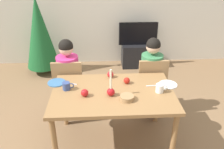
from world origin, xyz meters
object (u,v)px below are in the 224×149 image
at_px(tv_stand, 137,55).
at_px(candle_centerpiece, 111,90).
at_px(dining_table, 113,98).
at_px(plate_right, 168,84).
at_px(plate_left, 57,83).
at_px(apple_by_left_plate, 110,74).
at_px(tv, 138,34).
at_px(apple_by_right_mug, 85,93).
at_px(chair_right, 151,83).
at_px(mug_right, 160,88).
at_px(christmas_tree, 40,33).
at_px(person_right_child, 151,78).
at_px(bowl_walnuts, 127,98).
at_px(mug_left, 67,86).
at_px(person_left_child, 69,80).
at_px(apple_near_candle, 127,81).
at_px(chair_left, 69,85).

bearing_deg(tv_stand, candle_centerpiece, -105.79).
relative_size(dining_table, plate_right, 6.42).
relative_size(dining_table, tv_stand, 2.19).
distance_m(plate_left, apple_by_left_plate, 0.68).
distance_m(dining_table, candle_centerpiece, 0.17).
distance_m(tv, apple_by_right_mug, 2.56).
xyz_separation_m(tv, plate_right, (0.03, -2.18, 0.05)).
bearing_deg(tv_stand, chair_right, -92.22).
relative_size(chair_right, mug_right, 6.65).
height_order(christmas_tree, apple_by_right_mug, christmas_tree).
relative_size(person_right_child, bowl_walnuts, 7.62).
height_order(plate_left, bowl_walnuts, bowl_walnuts).
relative_size(tv_stand, mug_right, 4.73).
distance_m(dining_table, apple_by_left_plate, 0.38).
bearing_deg(mug_left, plate_right, 2.07).
relative_size(person_left_child, plate_left, 5.39).
relative_size(tv, plate_left, 3.63).
height_order(tv, apple_near_candle, tv).
bearing_deg(plate_left, tv, 57.32).
bearing_deg(apple_by_right_mug, tv_stand, 67.97).
height_order(christmas_tree, mug_left, christmas_tree).
bearing_deg(mug_left, chair_right, 25.40).
distance_m(dining_table, person_right_child, 0.87).
bearing_deg(plate_right, plate_left, 175.01).
relative_size(christmas_tree, apple_by_left_plate, 19.43).
bearing_deg(dining_table, plate_right, 10.43).
relative_size(person_right_child, tv, 1.48).
bearing_deg(chair_left, person_right_child, 1.60).
bearing_deg(plate_right, apple_by_right_mug, -168.63).
bearing_deg(apple_by_right_mug, apple_by_left_plate, 54.81).
height_order(tv, plate_right, tv).
xyz_separation_m(chair_right, person_left_child, (-1.16, 0.03, 0.06)).
height_order(tv, mug_right, tv).
bearing_deg(person_left_child, dining_table, -47.55).
height_order(bowl_walnuts, apple_by_right_mug, apple_by_right_mug).
bearing_deg(plate_right, chair_left, 158.93).
distance_m(chair_right, mug_left, 1.26).
distance_m(tv, apple_near_candle, 2.17).
xyz_separation_m(person_right_child, tv_stand, (0.07, 1.66, -0.33)).
xyz_separation_m(chair_right, plate_right, (0.09, -0.48, 0.24)).
bearing_deg(mug_right, tv_stand, 87.32).
distance_m(dining_table, apple_near_candle, 0.29).
height_order(chair_left, plate_left, chair_left).
bearing_deg(plate_right, chair_right, 100.83).
bearing_deg(chair_right, dining_table, -133.59).
bearing_deg(apple_near_candle, apple_by_right_mug, -152.03).
xyz_separation_m(chair_right, candle_centerpiece, (-0.61, -0.68, 0.30)).
bearing_deg(tv_stand, bowl_walnuts, -101.47).
xyz_separation_m(candle_centerpiece, apple_by_left_plate, (0.02, 0.43, -0.03)).
relative_size(tv_stand, plate_right, 2.93).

